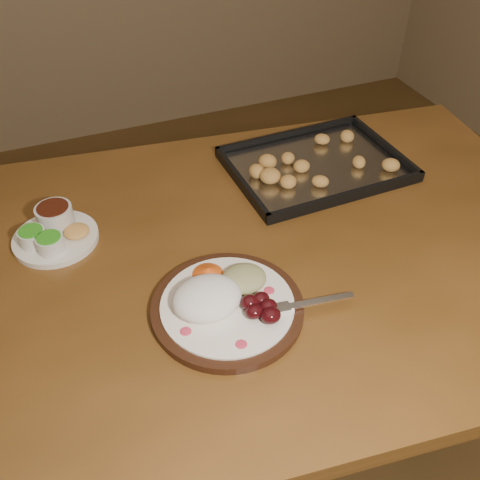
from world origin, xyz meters
name	(u,v)px	position (x,y,z in m)	size (l,w,h in m)	color
dining_table	(224,289)	(0.13, 0.09, 0.65)	(1.59, 1.07, 0.75)	brown
dinner_plate	(225,301)	(0.08, -0.04, 0.77)	(0.35, 0.27, 0.06)	black
condiment_saucer	(53,231)	(-0.17, 0.26, 0.77)	(0.17, 0.17, 0.06)	white
baking_tray	(316,164)	(0.44, 0.29, 0.76)	(0.41, 0.31, 0.04)	black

